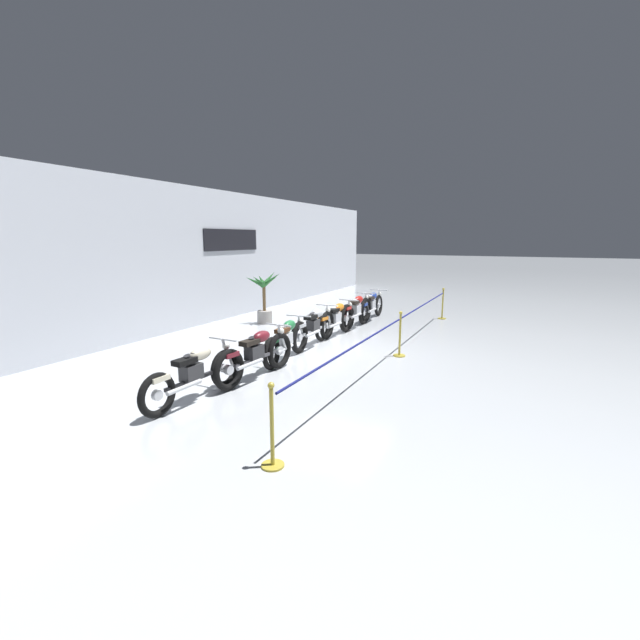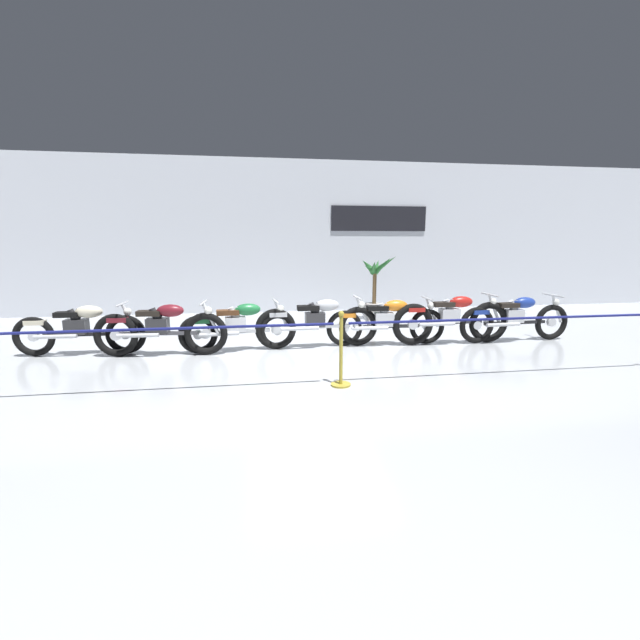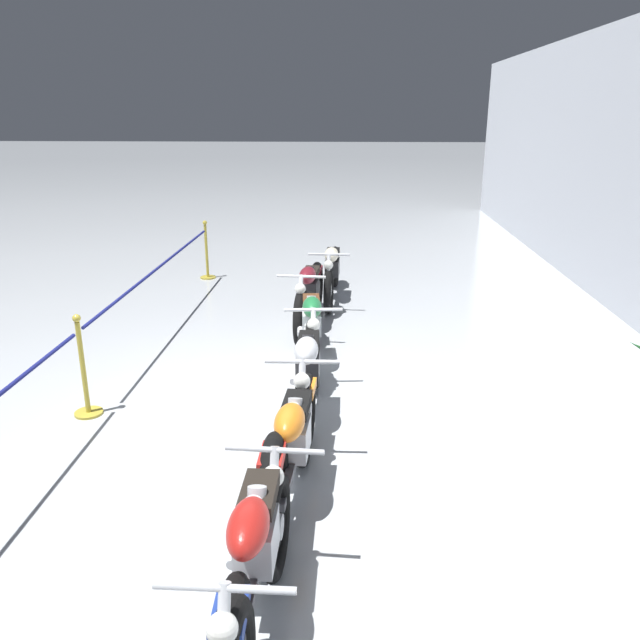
% 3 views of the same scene
% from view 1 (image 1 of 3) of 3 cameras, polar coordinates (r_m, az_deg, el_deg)
% --- Properties ---
extents(ground_plane, '(120.00, 120.00, 0.00)m').
position_cam_1_polar(ground_plane, '(10.53, 2.08, -3.90)').
color(ground_plane, '#B2B7BC').
extents(back_wall, '(28.00, 0.29, 4.20)m').
position_cam_1_polar(back_wall, '(13.15, -18.86, 7.76)').
color(back_wall, silver).
rests_on(back_wall, ground).
extents(motorcycle_cream_0, '(2.24, 0.62, 0.93)m').
position_cam_1_polar(motorcycle_cream_0, '(7.46, -16.42, -6.93)').
color(motorcycle_cream_0, black).
rests_on(motorcycle_cream_0, ground).
extents(motorcycle_maroon_1, '(2.29, 0.62, 0.96)m').
position_cam_1_polar(motorcycle_maroon_1, '(8.35, -8.48, -4.59)').
color(motorcycle_maroon_1, black).
rests_on(motorcycle_maroon_1, ground).
extents(motorcycle_green_2, '(2.11, 0.62, 0.92)m').
position_cam_1_polar(motorcycle_green_2, '(9.49, -4.50, -2.73)').
color(motorcycle_green_2, black).
rests_on(motorcycle_green_2, ground).
extents(motorcycle_silver_3, '(2.34, 0.62, 0.96)m').
position_cam_1_polar(motorcycle_silver_3, '(10.76, -0.77, -0.96)').
color(motorcycle_silver_3, black).
rests_on(motorcycle_silver_3, ground).
extents(motorcycle_orange_4, '(2.32, 0.62, 0.92)m').
position_cam_1_polar(motorcycle_orange_4, '(11.94, 2.21, 0.17)').
color(motorcycle_orange_4, black).
rests_on(motorcycle_orange_4, ground).
extents(motorcycle_red_5, '(2.38, 0.62, 0.98)m').
position_cam_1_polar(motorcycle_red_5, '(13.07, 4.89, 1.16)').
color(motorcycle_red_5, black).
rests_on(motorcycle_red_5, ground).
extents(motorcycle_blue_6, '(2.39, 0.62, 0.94)m').
position_cam_1_polar(motorcycle_blue_6, '(14.32, 6.89, 1.90)').
color(motorcycle_blue_6, black).
rests_on(motorcycle_blue_6, ground).
extents(potted_palm_left_of_row, '(0.99, 1.19, 1.68)m').
position_cam_1_polar(potted_palm_left_of_row, '(13.66, -7.41, 2.96)').
color(potted_palm_left_of_row, gray).
rests_on(potted_palm_left_of_row, ground).
extents(stanchion_far_left, '(10.63, 0.28, 1.05)m').
position_cam_1_polar(stanchion_far_left, '(8.46, 7.81, -2.50)').
color(stanchion_far_left, gold).
rests_on(stanchion_far_left, ground).
extents(stanchion_mid_left, '(0.28, 0.28, 1.05)m').
position_cam_1_polar(stanchion_mid_left, '(9.99, 10.58, -2.77)').
color(stanchion_mid_left, gold).
rests_on(stanchion_mid_left, ground).
extents(stanchion_mid_right, '(0.28, 0.28, 1.05)m').
position_cam_1_polar(stanchion_mid_right, '(14.95, 16.01, 1.50)').
color(stanchion_mid_right, gold).
rests_on(stanchion_mid_right, ground).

